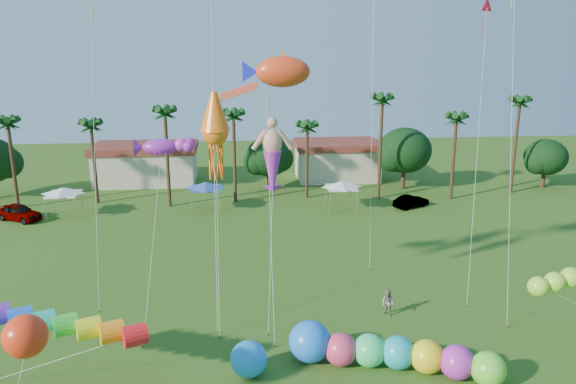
{
  "coord_description": "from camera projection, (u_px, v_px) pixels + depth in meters",
  "views": [
    {
      "loc": [
        -2.76,
        -19.57,
        16.91
      ],
      "look_at": [
        0.0,
        10.0,
        9.0
      ],
      "focal_mm": 35.0,
      "sensor_mm": 36.0,
      "label": 1
    }
  ],
  "objects": [
    {
      "name": "tree_line",
      "position": [
        291.0,
        156.0,
        64.98
      ],
      "size": [
        69.46,
        8.91,
        11.0
      ],
      "color": "#3A2819",
      "rests_on": "ground"
    },
    {
      "name": "buildings_row",
      "position": [
        234.0,
        165.0,
        70.74
      ],
      "size": [
        35.0,
        7.0,
        4.0
      ],
      "color": "beige",
      "rests_on": "ground"
    },
    {
      "name": "tent_row",
      "position": [
        205.0,
        186.0,
        57.14
      ],
      "size": [
        31.0,
        4.0,
        0.6
      ],
      "color": "white",
      "rests_on": "ground"
    },
    {
      "name": "car_a",
      "position": [
        19.0,
        212.0,
        55.04
      ],
      "size": [
        5.15,
        4.02,
        1.64
      ],
      "primitive_type": "imported",
      "rotation": [
        0.0,
        0.0,
        1.07
      ],
      "color": "#4C4C54",
      "rests_on": "ground"
    },
    {
      "name": "car_b",
      "position": [
        411.0,
        201.0,
        59.35
      ],
      "size": [
        4.24,
        3.13,
        1.33
      ],
      "primitive_type": "imported",
      "rotation": [
        0.0,
        0.0,
        2.05
      ],
      "color": "#4C4C54",
      "rests_on": "ground"
    },
    {
      "name": "spectator_b",
      "position": [
        388.0,
        303.0,
        35.68
      ],
      "size": [
        1.06,
        1.09,
        1.77
      ],
      "primitive_type": "imported",
      "rotation": [
        0.0,
        0.0,
        -0.91
      ],
      "color": "gray",
      "rests_on": "ground"
    },
    {
      "name": "caterpillar_inflatable",
      "position": [
        385.0,
        353.0,
        29.82
      ],
      "size": [
        11.1,
        5.47,
        2.31
      ],
      "rotation": [
        0.0,
        0.0,
        -0.33
      ],
      "color": "#DD3A67",
      "rests_on": "ground"
    },
    {
      "name": "blue_ball",
      "position": [
        249.0,
        359.0,
        29.21
      ],
      "size": [
        1.94,
        1.94,
        1.94
      ],
      "primitive_type": "sphere",
      "color": "#1A8AF2",
      "rests_on": "ground"
    },
    {
      "name": "rainbow_tube",
      "position": [
        93.0,
        337.0,
        27.43
      ],
      "size": [
        10.1,
        2.86,
        3.53
      ],
      "color": "red",
      "rests_on": "ground"
    },
    {
      "name": "green_worm",
      "position": [
        538.0,
        287.0,
        32.45
      ],
      "size": [
        10.12,
        2.41,
        3.98
      ],
      "color": "#A4F035",
      "rests_on": "ground"
    },
    {
      "name": "orange_ball_kite",
      "position": [
        25.0,
        336.0,
        22.26
      ],
      "size": [
        2.56,
        2.05,
        6.52
      ],
      "color": "#FF3214",
      "rests_on": "ground"
    },
    {
      "name": "merman_kite",
      "position": [
        272.0,
        161.0,
        34.07
      ],
      "size": [
        1.99,
        3.98,
        12.22
      ],
      "color": "tan",
      "rests_on": "ground"
    },
    {
      "name": "fish_kite",
      "position": [
        283.0,
        72.0,
        32.18
      ],
      "size": [
        4.99,
        5.58,
        16.3
      ],
      "color": "#ED3F1A",
      "rests_on": "ground"
    },
    {
      "name": "squid_kite",
      "position": [
        215.0,
        133.0,
        33.75
      ],
      "size": [
        2.18,
        4.85,
        14.24
      ],
      "color": "orange",
      "rests_on": "ground"
    },
    {
      "name": "lobster_kite",
      "position": [
        160.0,
        147.0,
        33.73
      ],
      "size": [
        3.87,
        5.74,
        11.56
      ],
      "color": "purple",
      "rests_on": "ground"
    },
    {
      "name": "delta_kite_red",
      "position": [
        487.0,
        13.0,
        35.81
      ],
      "size": [
        1.83,
        4.04,
        19.74
      ],
      "color": "#FA1B2D",
      "rests_on": "ground"
    }
  ]
}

